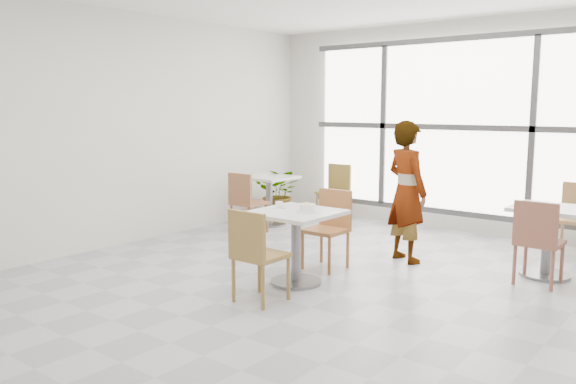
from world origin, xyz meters
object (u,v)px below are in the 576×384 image
Objects in this scene: main_table at (296,233)px; coffee_cup at (279,205)px; bg_table_right at (547,231)px; bg_chair_left_near at (245,199)px; plant_left at (279,193)px; chair_near at (255,250)px; bg_chair_left_far at (336,188)px; chair_far at (330,223)px; bg_chair_right_near at (538,237)px; person at (407,192)px; oatmeal_bowl at (307,208)px; bg_table_left at (269,193)px.

coffee_cup is at bearing 175.13° from main_table.
bg_chair_left_near is at bearing -173.11° from bg_table_right.
coffee_cup is at bearing -50.40° from plant_left.
bg_chair_left_far is at bearing -65.95° from chair_near.
plant_left is at bearing -53.53° from chair_near.
main_table is 2.67m from bg_table_right.
chair_near is 1.00× the size of chair_far.
main_table is 2.41m from bg_chair_right_near.
bg_chair_right_near is (1.48, -0.05, -0.32)m from person.
chair_near is at bearing -66.82° from coffee_cup.
person is 2.18× the size of bg_table_right.
coffee_cup is 0.10× the size of person.
person is 1.54m from bg_table_right.
oatmeal_bowl reaches higher than bg_table_left.
bg_table_left is (-2.59, 0.59, -0.33)m from person.
bg_table_right is at bearing -142.37° from person.
bg_chair_left_near reaches higher than bg_table_left.
chair_far is at bearing 106.38° from oatmeal_bowl.
chair_near is 1.00× the size of bg_chair_left_far.
person reaches higher than coffee_cup.
bg_table_right is (2.15, 1.84, -0.29)m from coffee_cup.
chair_far reaches higher than bg_table_right.
bg_table_right is (1.84, 2.57, -0.01)m from chair_near.
bg_table_left is at bearing 146.47° from chair_far.
bg_chair_left_far is (-3.56, 1.29, 0.01)m from bg_table_right.
oatmeal_bowl is (0.04, 0.73, 0.29)m from chair_near.
plant_left is (-2.82, 1.11, -0.42)m from person.
bg_chair_left_far reaches higher than bg_table_left.
bg_table_right is at bearing -3.06° from bg_table_left.
chair_near is 2.26m from person.
coffee_cup reaches higher than plant_left.
bg_chair_left_far is at bearing 122.70° from chair_far.
chair_far is 0.78m from oatmeal_bowl.
plant_left reaches higher than bg_table_left.
plant_left is at bearing -72.69° from bg_chair_left_near.
bg_table_right is 0.86× the size of bg_chair_left_far.
person is at bearing -38.29° from bg_chair_left_far.
coffee_cup is 2.24m from bg_chair_left_near.
bg_table_left is at bearing -78.15° from bg_chair_left_near.
bg_chair_left_far is at bearing 37.51° from plant_left.
chair_near is at bearing -83.54° from chair_far.
main_table is at bearing -62.46° from bg_chair_left_far.
person reaches higher than chair_far.
bg_chair_left_far is 0.91m from plant_left.
chair_far is 2.46m from bg_table_left.
bg_chair_right_near reaches higher than main_table.
person reaches higher than oatmeal_bowl.
bg_table_left is at bearing -114.49° from bg_chair_left_far.
bg_chair_right_near is (3.92, 0.05, 0.00)m from bg_chair_left_near.
main_table is 0.30m from oatmeal_bowl.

